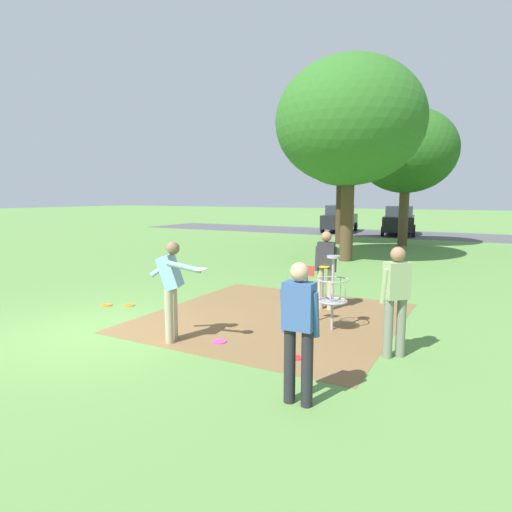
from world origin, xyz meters
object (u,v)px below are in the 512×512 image
at_px(tree_mid_left, 406,151).
at_px(player_foreground_watching, 299,325).
at_px(tree_near_right, 350,122).
at_px(frisbee_far_left, 219,342).
at_px(player_waiting_left, 326,266).
at_px(frisbee_by_tee, 106,305).
at_px(frisbee_near_basket, 296,358).
at_px(disc_golf_basket, 330,290).
at_px(parked_car_leftmost, 340,219).
at_px(tree_mid_center, 342,149).
at_px(player_waiting_right, 396,296).
at_px(parked_car_center_left, 399,220).
at_px(frisbee_mid_grass, 129,305).
at_px(player_throwing, 171,284).

bearing_deg(tree_mid_left, player_foreground_watching, -83.65).
bearing_deg(tree_near_right, frisbee_far_left, -84.86).
distance_m(player_waiting_left, tree_mid_left, 14.04).
distance_m(player_waiting_left, frisbee_by_tee, 5.00).
xyz_separation_m(frisbee_near_basket, frisbee_by_tee, (-5.05, 0.91, 0.00)).
height_order(disc_golf_basket, player_foreground_watching, player_foreground_watching).
relative_size(frisbee_by_tee, tree_mid_left, 0.04).
relative_size(frisbee_near_basket, parked_car_leftmost, 0.05).
xyz_separation_m(frisbee_far_left, tree_mid_center, (-2.97, 15.80, 4.82)).
xyz_separation_m(player_foreground_watching, tree_mid_center, (-5.00, 17.18, 3.86)).
height_order(player_waiting_right, tree_near_right, tree_near_right).
relative_size(tree_mid_left, parked_car_center_left, 1.51).
relative_size(tree_near_right, tree_mid_left, 1.12).
distance_m(player_foreground_watching, parked_car_leftmost, 25.49).
height_order(player_waiting_left, player_waiting_right, same).
xyz_separation_m(player_waiting_left, parked_car_center_left, (-2.11, 19.74, -0.05)).
xyz_separation_m(frisbee_near_basket, parked_car_leftmost, (-6.72, 23.09, 0.91)).
bearing_deg(frisbee_by_tee, parked_car_leftmost, 94.32).
bearing_deg(parked_car_center_left, frisbee_near_basket, -83.20).
relative_size(player_foreground_watching, parked_car_leftmost, 0.39).
xyz_separation_m(frisbee_far_left, parked_car_center_left, (-1.27, 22.66, 0.91)).
height_order(disc_golf_basket, frisbee_near_basket, disc_golf_basket).
relative_size(tree_near_right, tree_mid_center, 1.11).
bearing_deg(frisbee_mid_grass, tree_near_right, 76.07).
bearing_deg(parked_car_leftmost, player_waiting_right, -70.23).
bearing_deg(parked_car_leftmost, frisbee_by_tee, -85.68).
relative_size(player_foreground_watching, player_throwing, 1.00).
relative_size(frisbee_near_basket, frisbee_far_left, 0.86).
distance_m(player_waiting_left, frisbee_far_left, 3.19).
distance_m(frisbee_by_tee, parked_car_leftmost, 22.26).
xyz_separation_m(frisbee_mid_grass, parked_car_center_left, (1.89, 21.56, 0.91)).
xyz_separation_m(tree_mid_center, parked_car_leftmost, (-2.32, 7.23, -3.91)).
relative_size(frisbee_far_left, tree_near_right, 0.03).
relative_size(frisbee_far_left, parked_car_center_left, 0.06).
bearing_deg(frisbee_near_basket, tree_mid_center, 105.52).
relative_size(tree_mid_center, parked_car_center_left, 1.53).
xyz_separation_m(frisbee_by_tee, tree_mid_center, (0.65, 14.94, 4.82)).
bearing_deg(player_throwing, parked_car_leftmost, 101.04).
bearing_deg(player_foreground_watching, frisbee_by_tee, 158.40).
bearing_deg(player_waiting_right, disc_golf_basket, 147.25).
xyz_separation_m(disc_golf_basket, parked_car_center_left, (-2.66, 21.07, 0.17)).
distance_m(frisbee_near_basket, frisbee_far_left, 1.44).
bearing_deg(parked_car_leftmost, player_waiting_left, -73.05).
relative_size(disc_golf_basket, frisbee_far_left, 5.67).
xyz_separation_m(player_waiting_right, tree_near_right, (-3.65, 9.44, 4.18)).
distance_m(player_foreground_watching, frisbee_near_basket, 1.74).
relative_size(player_waiting_right, frisbee_far_left, 6.98).
bearing_deg(frisbee_mid_grass, parked_car_center_left, 84.98).
distance_m(player_foreground_watching, tree_mid_left, 18.31).
xyz_separation_m(frisbee_near_basket, frisbee_mid_grass, (-4.60, 1.16, 0.00)).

